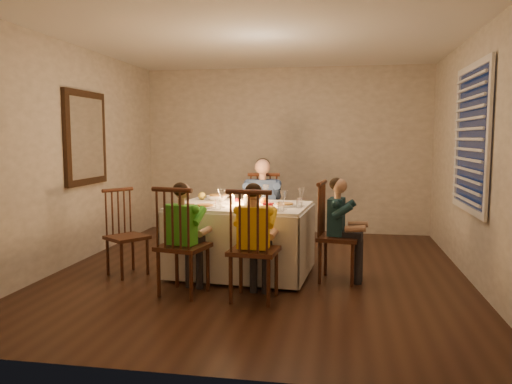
% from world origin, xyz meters
% --- Properties ---
extents(ground, '(5.00, 5.00, 0.00)m').
position_xyz_m(ground, '(0.00, 0.00, 0.00)').
color(ground, black).
rests_on(ground, ground).
extents(wall_left, '(0.02, 5.00, 2.60)m').
position_xyz_m(wall_left, '(-2.25, 0.00, 1.30)').
color(wall_left, beige).
rests_on(wall_left, ground).
extents(wall_right, '(0.02, 5.00, 2.60)m').
position_xyz_m(wall_right, '(2.25, 0.00, 1.30)').
color(wall_right, beige).
rests_on(wall_right, ground).
extents(wall_back, '(4.50, 0.02, 2.60)m').
position_xyz_m(wall_back, '(0.00, 2.50, 1.30)').
color(wall_back, beige).
rests_on(wall_back, ground).
extents(ceiling, '(5.00, 5.00, 0.00)m').
position_xyz_m(ceiling, '(0.00, 0.00, 2.60)').
color(ceiling, white).
rests_on(ceiling, wall_back).
extents(dining_table, '(1.57, 1.19, 0.75)m').
position_xyz_m(dining_table, '(-0.19, -0.11, 0.55)').
color(dining_table, white).
rests_on(dining_table, ground).
extents(chair_adult, '(0.46, 0.44, 1.06)m').
position_xyz_m(chair_adult, '(-0.08, 0.71, 0.00)').
color(chair_adult, '#33160E').
rests_on(chair_adult, ground).
extents(chair_near_left, '(0.51, 0.50, 1.06)m').
position_xyz_m(chair_near_left, '(-0.59, -0.91, 0.00)').
color(chair_near_left, '#33160E').
rests_on(chair_near_left, ground).
extents(chair_near_right, '(0.47, 0.45, 1.06)m').
position_xyz_m(chair_near_right, '(0.11, -0.96, 0.00)').
color(chair_near_right, '#33160E').
rests_on(chair_near_right, ground).
extents(chair_end, '(0.47, 0.49, 1.06)m').
position_xyz_m(chair_end, '(0.88, -0.20, 0.00)').
color(chair_end, '#33160E').
rests_on(chair_end, ground).
extents(chair_extra, '(0.53, 0.53, 0.95)m').
position_xyz_m(chair_extra, '(-1.41, -0.36, 0.00)').
color(chair_extra, '#33160E').
rests_on(chair_extra, ground).
extents(adult, '(0.49, 0.45, 1.25)m').
position_xyz_m(adult, '(-0.08, 0.71, 0.00)').
color(adult, '#32497E').
rests_on(adult, ground).
extents(child_green, '(0.43, 0.40, 1.09)m').
position_xyz_m(child_green, '(-0.59, -0.91, 0.00)').
color(child_green, green).
rests_on(child_green, ground).
extents(child_yellow, '(0.40, 0.37, 1.10)m').
position_xyz_m(child_yellow, '(0.11, -0.96, 0.00)').
color(child_yellow, yellow).
rests_on(child_yellow, ground).
extents(child_teal, '(0.38, 0.41, 1.09)m').
position_xyz_m(child_teal, '(0.88, -0.20, 0.00)').
color(child_teal, '#17333A').
rests_on(child_teal, ground).
extents(setting_adult, '(0.28, 0.28, 0.02)m').
position_xyz_m(setting_adult, '(-0.14, 0.17, 0.79)').
color(setting_adult, white).
rests_on(setting_adult, dining_table).
extents(setting_green, '(0.28, 0.28, 0.02)m').
position_xyz_m(setting_green, '(-0.52, -0.40, 0.79)').
color(setting_green, white).
rests_on(setting_green, dining_table).
extents(setting_yellow, '(0.28, 0.28, 0.02)m').
position_xyz_m(setting_yellow, '(0.14, -0.46, 0.79)').
color(setting_yellow, white).
rests_on(setting_yellow, dining_table).
extents(setting_teal, '(0.28, 0.28, 0.02)m').
position_xyz_m(setting_teal, '(0.30, -0.14, 0.79)').
color(setting_teal, white).
rests_on(setting_teal, dining_table).
extents(candle_left, '(0.06, 0.06, 0.10)m').
position_xyz_m(candle_left, '(-0.29, -0.10, 0.83)').
color(candle_left, silver).
rests_on(candle_left, dining_table).
extents(candle_right, '(0.06, 0.06, 0.10)m').
position_xyz_m(candle_right, '(-0.13, -0.11, 0.83)').
color(candle_right, silver).
rests_on(candle_right, dining_table).
extents(squash, '(0.09, 0.09, 0.09)m').
position_xyz_m(squash, '(-0.73, 0.25, 0.82)').
color(squash, yellow).
rests_on(squash, dining_table).
extents(orange_fruit, '(0.08, 0.08, 0.08)m').
position_xyz_m(orange_fruit, '(0.06, -0.08, 0.82)').
color(orange_fruit, orange).
rests_on(orange_fruit, dining_table).
extents(serving_bowl, '(0.29, 0.29, 0.06)m').
position_xyz_m(serving_bowl, '(-0.53, 0.21, 0.81)').
color(serving_bowl, white).
rests_on(serving_bowl, dining_table).
extents(wall_mirror, '(0.06, 0.95, 1.15)m').
position_xyz_m(wall_mirror, '(-2.22, 0.30, 1.50)').
color(wall_mirror, black).
rests_on(wall_mirror, wall_left).
extents(window_blinds, '(0.07, 1.34, 1.54)m').
position_xyz_m(window_blinds, '(2.21, 0.10, 1.50)').
color(window_blinds, black).
rests_on(window_blinds, wall_right).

